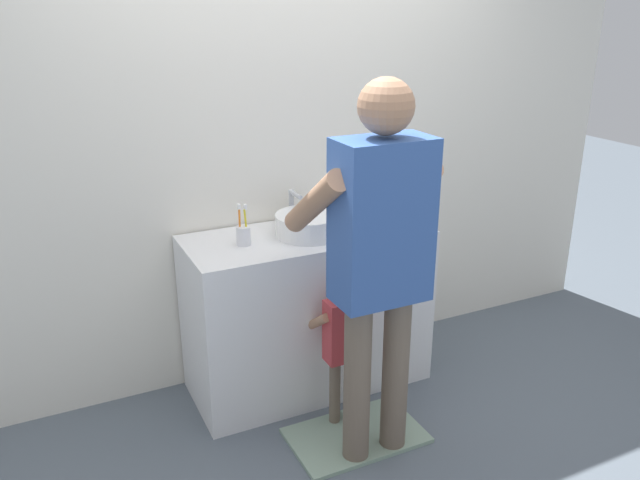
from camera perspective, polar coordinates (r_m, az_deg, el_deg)
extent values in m
plane|color=slate|center=(3.43, 1.13, -14.87)|extent=(14.00, 14.00, 0.00)
cube|color=silver|center=(3.42, -3.47, 9.74)|extent=(4.40, 0.08, 2.70)
cube|color=white|center=(3.44, -1.09, -6.30)|extent=(1.26, 0.54, 0.87)
cylinder|color=white|center=(3.23, -1.00, 1.38)|extent=(0.34, 0.34, 0.11)
cylinder|color=silver|center=(3.23, -1.00, 1.47)|extent=(0.28, 0.28, 0.09)
cylinder|color=#B7BABF|center=(3.41, -2.57, 3.02)|extent=(0.03, 0.03, 0.18)
cylinder|color=#B7BABF|center=(3.33, -2.18, 4.06)|extent=(0.02, 0.12, 0.02)
cylinder|color=#B7BABF|center=(3.41, -3.63, 1.82)|extent=(0.04, 0.04, 0.05)
cylinder|color=#B7BABF|center=(3.46, -1.49, 2.14)|extent=(0.04, 0.04, 0.05)
cylinder|color=silver|center=(3.12, -6.84, 0.39)|extent=(0.07, 0.07, 0.09)
cylinder|color=yellow|center=(3.10, -6.61, 1.28)|extent=(0.03, 0.03, 0.17)
cube|color=white|center=(3.07, -6.68, 2.96)|extent=(0.01, 0.02, 0.02)
cylinder|color=orange|center=(3.10, -7.17, 1.30)|extent=(0.02, 0.03, 0.17)
cube|color=white|center=(3.07, -7.25, 2.97)|extent=(0.01, 0.02, 0.02)
cube|color=gray|center=(3.25, 3.21, -17.00)|extent=(0.64, 0.40, 0.02)
cylinder|color=#6B5B4C|center=(3.23, 1.32, -13.47)|extent=(0.05, 0.05, 0.36)
cylinder|color=#6B5B4C|center=(3.27, 2.77, -13.07)|extent=(0.05, 0.05, 0.36)
cube|color=#B7383D|center=(3.07, 2.13, -8.03)|extent=(0.18, 0.10, 0.31)
sphere|color=#A87A5B|center=(2.98, 2.18, -4.34)|extent=(0.10, 0.10, 0.10)
cylinder|color=#A87A5B|center=(3.09, -0.22, -7.31)|extent=(0.04, 0.22, 0.17)
cylinder|color=#A87A5B|center=(3.17, 3.03, -6.58)|extent=(0.04, 0.22, 0.17)
cylinder|color=#6B5B4C|center=(2.90, 3.32, -12.68)|extent=(0.12, 0.12, 0.79)
cylinder|color=#6B5B4C|center=(2.99, 6.73, -11.71)|extent=(0.12, 0.12, 0.79)
cube|color=#33569E|center=(2.62, 5.55, 1.63)|extent=(0.40, 0.22, 0.69)
sphere|color=#A87A5B|center=(2.51, 5.92, 11.79)|extent=(0.22, 0.22, 0.22)
cylinder|color=#A87A5B|center=(2.66, -0.47, 3.35)|extent=(0.10, 0.48, 0.38)
cylinder|color=#A87A5B|center=(2.86, 7.47, 4.43)|extent=(0.10, 0.48, 0.38)
cylinder|color=#E5387F|center=(3.06, 5.47, 2.01)|extent=(0.01, 0.14, 0.03)
cube|color=white|center=(3.12, 4.77, 2.62)|extent=(0.01, 0.02, 0.02)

